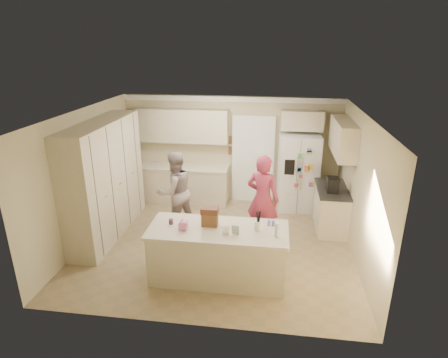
# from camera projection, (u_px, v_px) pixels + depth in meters

# --- Properties ---
(floor) EXTENTS (5.20, 4.60, 0.02)m
(floor) POSITION_uv_depth(u_px,v_px,m) (217.00, 244.00, 7.46)
(floor) COLOR #8E7753
(floor) RESTS_ON ground
(ceiling) EXTENTS (5.20, 4.60, 0.02)m
(ceiling) POSITION_uv_depth(u_px,v_px,m) (216.00, 113.00, 6.55)
(ceiling) COLOR white
(ceiling) RESTS_ON wall_back
(wall_back) EXTENTS (5.20, 0.02, 2.60)m
(wall_back) POSITION_uv_depth(u_px,v_px,m) (231.00, 149.00, 9.15)
(wall_back) COLOR #C7BB92
(wall_back) RESTS_ON ground
(wall_front) EXTENTS (5.20, 0.02, 2.60)m
(wall_front) POSITION_uv_depth(u_px,v_px,m) (189.00, 245.00, 4.86)
(wall_front) COLOR #C7BB92
(wall_front) RESTS_ON ground
(wall_left) EXTENTS (0.02, 4.60, 2.60)m
(wall_left) POSITION_uv_depth(u_px,v_px,m) (85.00, 176.00, 7.34)
(wall_left) COLOR #C7BB92
(wall_left) RESTS_ON ground
(wall_right) EXTENTS (0.02, 4.60, 2.60)m
(wall_right) POSITION_uv_depth(u_px,v_px,m) (361.00, 190.00, 6.67)
(wall_right) COLOR #C7BB92
(wall_right) RESTS_ON ground
(crown_back) EXTENTS (5.20, 0.08, 0.12)m
(crown_back) POSITION_uv_depth(u_px,v_px,m) (231.00, 99.00, 8.68)
(crown_back) COLOR white
(crown_back) RESTS_ON wall_back
(pantry_bank) EXTENTS (0.60, 2.60, 2.35)m
(pantry_bank) POSITION_uv_depth(u_px,v_px,m) (105.00, 179.00, 7.53)
(pantry_bank) COLOR beige
(pantry_bank) RESTS_ON floor
(back_base_cab) EXTENTS (2.20, 0.60, 0.88)m
(back_base_cab) POSITION_uv_depth(u_px,v_px,m) (183.00, 184.00, 9.31)
(back_base_cab) COLOR beige
(back_base_cab) RESTS_ON floor
(back_countertop) EXTENTS (2.24, 0.63, 0.04)m
(back_countertop) POSITION_uv_depth(u_px,v_px,m) (183.00, 167.00, 9.14)
(back_countertop) COLOR beige
(back_countertop) RESTS_ON back_base_cab
(back_upper_cab) EXTENTS (2.20, 0.35, 0.80)m
(back_upper_cab) POSITION_uv_depth(u_px,v_px,m) (182.00, 126.00, 8.92)
(back_upper_cab) COLOR beige
(back_upper_cab) RESTS_ON wall_back
(doorway_opening) EXTENTS (0.90, 0.06, 2.10)m
(doorway_opening) POSITION_uv_depth(u_px,v_px,m) (253.00, 161.00, 9.14)
(doorway_opening) COLOR black
(doorway_opening) RESTS_ON floor
(doorway_casing) EXTENTS (1.02, 0.03, 2.22)m
(doorway_casing) POSITION_uv_depth(u_px,v_px,m) (253.00, 161.00, 9.11)
(doorway_casing) COLOR white
(doorway_casing) RESTS_ON floor
(wall_frame_upper) EXTENTS (0.15, 0.02, 0.20)m
(wall_frame_upper) POSITION_uv_depth(u_px,v_px,m) (232.00, 140.00, 9.02)
(wall_frame_upper) COLOR brown
(wall_frame_upper) RESTS_ON wall_back
(wall_frame_lower) EXTENTS (0.15, 0.02, 0.20)m
(wall_frame_lower) POSITION_uv_depth(u_px,v_px,m) (231.00, 151.00, 9.12)
(wall_frame_lower) COLOR brown
(wall_frame_lower) RESTS_ON wall_back
(refrigerator) EXTENTS (0.95, 0.77, 1.80)m
(refrigerator) POSITION_uv_depth(u_px,v_px,m) (298.00, 173.00, 8.74)
(refrigerator) COLOR white
(refrigerator) RESTS_ON floor
(fridge_seam) EXTENTS (0.02, 0.02, 1.78)m
(fridge_seam) POSITION_uv_depth(u_px,v_px,m) (299.00, 178.00, 8.41)
(fridge_seam) COLOR gray
(fridge_seam) RESTS_ON refrigerator
(fridge_dispenser) EXTENTS (0.22, 0.03, 0.35)m
(fridge_dispenser) POSITION_uv_depth(u_px,v_px,m) (289.00, 167.00, 8.34)
(fridge_dispenser) COLOR black
(fridge_dispenser) RESTS_ON refrigerator
(fridge_handle_l) EXTENTS (0.02, 0.02, 0.85)m
(fridge_handle_l) POSITION_uv_depth(u_px,v_px,m) (297.00, 172.00, 8.35)
(fridge_handle_l) COLOR silver
(fridge_handle_l) RESTS_ON refrigerator
(fridge_handle_r) EXTENTS (0.02, 0.02, 0.85)m
(fridge_handle_r) POSITION_uv_depth(u_px,v_px,m) (301.00, 172.00, 8.34)
(fridge_handle_r) COLOR silver
(fridge_handle_r) RESTS_ON refrigerator
(over_fridge_cab) EXTENTS (0.95, 0.35, 0.45)m
(over_fridge_cab) POSITION_uv_depth(u_px,v_px,m) (302.00, 120.00, 8.49)
(over_fridge_cab) COLOR beige
(over_fridge_cab) RESTS_ON wall_back
(right_base_cab) EXTENTS (0.60, 1.20, 0.88)m
(right_base_cab) POSITION_uv_depth(u_px,v_px,m) (331.00, 209.00, 7.94)
(right_base_cab) COLOR beige
(right_base_cab) RESTS_ON floor
(right_countertop) EXTENTS (0.63, 1.24, 0.04)m
(right_countertop) POSITION_uv_depth(u_px,v_px,m) (332.00, 189.00, 7.78)
(right_countertop) COLOR #2D2B28
(right_countertop) RESTS_ON right_base_cab
(right_upper_cab) EXTENTS (0.35, 1.50, 0.70)m
(right_upper_cab) POSITION_uv_depth(u_px,v_px,m) (343.00, 138.00, 7.58)
(right_upper_cab) COLOR beige
(right_upper_cab) RESTS_ON wall_right
(coffee_maker) EXTENTS (0.22, 0.28, 0.30)m
(coffee_maker) POSITION_uv_depth(u_px,v_px,m) (333.00, 185.00, 7.54)
(coffee_maker) COLOR black
(coffee_maker) RESTS_ON right_countertop
(island_base) EXTENTS (2.20, 0.90, 0.88)m
(island_base) POSITION_uv_depth(u_px,v_px,m) (218.00, 254.00, 6.25)
(island_base) COLOR beige
(island_base) RESTS_ON floor
(island_top) EXTENTS (2.28, 0.96, 0.05)m
(island_top) POSITION_uv_depth(u_px,v_px,m) (218.00, 230.00, 6.09)
(island_top) COLOR beige
(island_top) RESTS_ON island_base
(utensil_crock) EXTENTS (0.13, 0.13, 0.15)m
(utensil_crock) POSITION_uv_depth(u_px,v_px,m) (258.00, 225.00, 6.02)
(utensil_crock) COLOR white
(utensil_crock) RESTS_ON island_top
(tissue_box) EXTENTS (0.13, 0.13, 0.14)m
(tissue_box) POSITION_uv_depth(u_px,v_px,m) (183.00, 225.00, 6.04)
(tissue_box) COLOR pink
(tissue_box) RESTS_ON island_top
(tissue_plume) EXTENTS (0.08, 0.08, 0.08)m
(tissue_plume) POSITION_uv_depth(u_px,v_px,m) (183.00, 219.00, 6.00)
(tissue_plume) COLOR white
(tissue_plume) RESTS_ON tissue_box
(dollhouse_body) EXTENTS (0.26, 0.18, 0.22)m
(dollhouse_body) POSITION_uv_depth(u_px,v_px,m) (210.00, 219.00, 6.16)
(dollhouse_body) COLOR brown
(dollhouse_body) RESTS_ON island_top
(dollhouse_roof) EXTENTS (0.28, 0.20, 0.10)m
(dollhouse_roof) POSITION_uv_depth(u_px,v_px,m) (210.00, 210.00, 6.10)
(dollhouse_roof) COLOR #592D1E
(dollhouse_roof) RESTS_ON dollhouse_body
(jam_jar) EXTENTS (0.07, 0.07, 0.09)m
(jam_jar) POSITION_uv_depth(u_px,v_px,m) (171.00, 222.00, 6.22)
(jam_jar) COLOR #59263F
(jam_jar) RESTS_ON island_top
(greeting_card_a) EXTENTS (0.12, 0.06, 0.16)m
(greeting_card_a) POSITION_uv_depth(u_px,v_px,m) (225.00, 230.00, 5.85)
(greeting_card_a) COLOR white
(greeting_card_a) RESTS_ON island_top
(greeting_card_b) EXTENTS (0.12, 0.05, 0.16)m
(greeting_card_b) POSITION_uv_depth(u_px,v_px,m) (235.00, 230.00, 5.88)
(greeting_card_b) COLOR silver
(greeting_card_b) RESTS_ON island_top
(water_bottle) EXTENTS (0.07, 0.07, 0.24)m
(water_bottle) POSITION_uv_depth(u_px,v_px,m) (277.00, 230.00, 5.78)
(water_bottle) COLOR silver
(water_bottle) RESTS_ON island_top
(shaker_salt) EXTENTS (0.05, 0.05, 0.09)m
(shaker_salt) POSITION_uv_depth(u_px,v_px,m) (269.00, 223.00, 6.17)
(shaker_salt) COLOR #4F5DAE
(shaker_salt) RESTS_ON island_top
(shaker_pepper) EXTENTS (0.05, 0.05, 0.09)m
(shaker_pepper) POSITION_uv_depth(u_px,v_px,m) (273.00, 223.00, 6.16)
(shaker_pepper) COLOR #4F5DAE
(shaker_pepper) RESTS_ON island_top
(teen_boy) EXTENTS (1.05, 1.04, 1.72)m
(teen_boy) POSITION_uv_depth(u_px,v_px,m) (175.00, 191.00, 7.76)
(teen_boy) COLOR gray
(teen_boy) RESTS_ON floor
(teen_girl) EXTENTS (0.76, 0.62, 1.80)m
(teen_girl) POSITION_uv_depth(u_px,v_px,m) (263.00, 199.00, 7.28)
(teen_girl) COLOR #BC365A
(teen_girl) RESTS_ON floor
(fridge_magnets) EXTENTS (0.76, 0.02, 1.44)m
(fridge_magnets) POSITION_uv_depth(u_px,v_px,m) (299.00, 178.00, 8.40)
(fridge_magnets) COLOR tan
(fridge_magnets) RESTS_ON refrigerator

